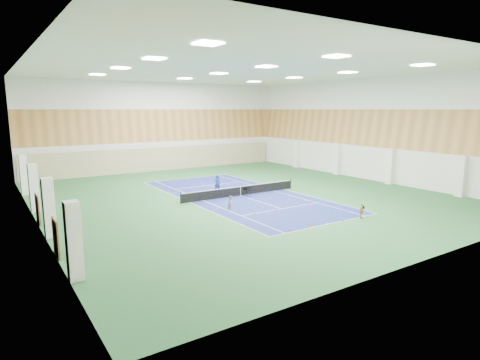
% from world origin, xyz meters
% --- Properties ---
extents(ground, '(40.00, 40.00, 0.00)m').
position_xyz_m(ground, '(0.00, 0.00, 0.00)').
color(ground, '#285F33').
rests_on(ground, ground).
extents(room_shell, '(36.00, 40.00, 12.00)m').
position_xyz_m(room_shell, '(0.00, 0.00, 6.00)').
color(room_shell, white).
rests_on(room_shell, ground).
extents(wood_cladding, '(36.00, 40.00, 8.00)m').
position_xyz_m(wood_cladding, '(0.00, 0.00, 8.00)').
color(wood_cladding, '#C58849').
rests_on(wood_cladding, room_shell).
extents(ceiling_light_grid, '(21.40, 25.40, 0.06)m').
position_xyz_m(ceiling_light_grid, '(0.00, 0.00, 11.92)').
color(ceiling_light_grid, white).
rests_on(ceiling_light_grid, room_shell).
extents(court_surface, '(10.97, 23.77, 0.01)m').
position_xyz_m(court_surface, '(0.00, 0.00, 0.01)').
color(court_surface, navy).
rests_on(court_surface, ground).
extents(tennis_balls_scatter, '(10.57, 22.77, 0.07)m').
position_xyz_m(tennis_balls_scatter, '(0.00, 0.00, 0.05)').
color(tennis_balls_scatter, yellow).
rests_on(tennis_balls_scatter, ground).
extents(tennis_net, '(12.80, 0.10, 1.10)m').
position_xyz_m(tennis_net, '(0.00, 0.00, 0.55)').
color(tennis_net, black).
rests_on(tennis_net, ground).
extents(back_curtain, '(35.40, 0.16, 3.20)m').
position_xyz_m(back_curtain, '(0.00, 19.75, 1.60)').
color(back_curtain, '#C6B793').
rests_on(back_curtain, ground).
extents(door_left_a, '(0.08, 1.80, 2.20)m').
position_xyz_m(door_left_a, '(-17.92, -8.00, 1.10)').
color(door_left_a, '#593319').
rests_on(door_left_a, ground).
extents(door_left_b, '(0.08, 1.80, 2.20)m').
position_xyz_m(door_left_b, '(-17.92, 0.00, 1.10)').
color(door_left_b, '#593319').
rests_on(door_left_b, ground).
extents(coach, '(0.72, 0.57, 1.75)m').
position_xyz_m(coach, '(-1.00, 2.83, 0.87)').
color(coach, navy).
rests_on(coach, ground).
extents(child_court, '(0.73, 0.69, 1.20)m').
position_xyz_m(child_court, '(-3.75, -4.23, 0.60)').
color(child_court, '#999AA1').
rests_on(child_court, ground).
extents(child_apron, '(0.78, 0.54, 1.22)m').
position_xyz_m(child_apron, '(3.28, -12.13, 0.61)').
color(child_apron, tan).
rests_on(child_apron, ground).
extents(ball_cart, '(0.62, 0.62, 0.99)m').
position_xyz_m(ball_cart, '(0.27, -0.74, 0.50)').
color(ball_cart, black).
rests_on(ball_cart, ground).
extents(cone_svc_a, '(0.22, 0.22, 0.24)m').
position_xyz_m(cone_svc_a, '(-3.08, -6.84, 0.12)').
color(cone_svc_a, '#F3600C').
rests_on(cone_svc_a, ground).
extents(cone_svc_b, '(0.23, 0.23, 0.25)m').
position_xyz_m(cone_svc_b, '(-0.99, -6.83, 0.13)').
color(cone_svc_b, '#E53C0C').
rests_on(cone_svc_b, ground).
extents(cone_svc_c, '(0.18, 0.18, 0.19)m').
position_xyz_m(cone_svc_c, '(1.52, -6.13, 0.10)').
color(cone_svc_c, orange).
rests_on(cone_svc_c, ground).
extents(cone_svc_d, '(0.20, 0.20, 0.22)m').
position_xyz_m(cone_svc_d, '(3.06, -6.41, 0.11)').
color(cone_svc_d, orange).
rests_on(cone_svc_d, ground).
extents(cone_base_a, '(0.18, 0.18, 0.20)m').
position_xyz_m(cone_base_a, '(-3.51, -11.68, 0.10)').
color(cone_base_a, '#FF460D').
rests_on(cone_base_a, ground).
extents(cone_base_b, '(0.21, 0.21, 0.23)m').
position_xyz_m(cone_base_b, '(-1.56, -11.59, 0.12)').
color(cone_base_b, '#EF5A0C').
rests_on(cone_base_b, ground).
extents(cone_base_c, '(0.19, 0.19, 0.21)m').
position_xyz_m(cone_base_c, '(1.54, -11.92, 0.11)').
color(cone_base_c, orange).
rests_on(cone_base_c, ground).
extents(cone_base_d, '(0.21, 0.21, 0.23)m').
position_xyz_m(cone_base_d, '(4.41, -11.37, 0.11)').
color(cone_base_d, '#F5400C').
rests_on(cone_base_d, ground).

